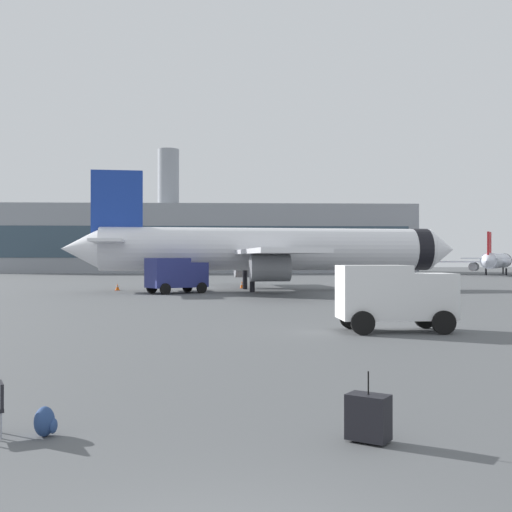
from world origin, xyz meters
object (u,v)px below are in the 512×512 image
at_px(airplane_taxiing, 497,261).
at_px(safety_cone_far, 242,285).
at_px(traveller_backpack, 45,422).
at_px(safety_cone_near, 117,287).
at_px(service_truck, 176,274).
at_px(rolling_suitcase, 368,417).
at_px(airplane_at_gate, 268,250).
at_px(safety_cone_mid, 205,286).
at_px(cargo_van, 394,295).

height_order(airplane_taxiing, safety_cone_far, airplane_taxiing).
bearing_deg(traveller_backpack, safety_cone_near, 99.00).
distance_m(safety_cone_near, traveller_backpack, 47.12).
distance_m(service_truck, safety_cone_near, 7.75).
xyz_separation_m(safety_cone_far, traveller_backpack, (-3.84, -49.95, -0.12)).
bearing_deg(safety_cone_far, rolling_suitcase, -88.56).
relative_size(airplane_at_gate, safety_cone_mid, 55.72).
distance_m(safety_cone_far, rolling_suitcase, 50.46).
height_order(safety_cone_near, safety_cone_far, safety_cone_far).
distance_m(airplane_taxiing, safety_cone_near, 74.45).
height_order(safety_cone_far, traveller_backpack, safety_cone_far).
bearing_deg(airplane_at_gate, airplane_taxiing, 49.86).
bearing_deg(rolling_suitcase, cargo_van, 74.10).
xyz_separation_m(airplane_at_gate, traveller_backpack, (-6.12, -46.05, -3.42)).
relative_size(safety_cone_near, rolling_suitcase, 0.56).
relative_size(cargo_van, safety_cone_near, 7.28).
xyz_separation_m(airplane_at_gate, rolling_suitcase, (-1.01, -46.54, -3.27)).
bearing_deg(service_truck, cargo_van, -68.17).
height_order(airplane_at_gate, safety_cone_far, airplane_at_gate).
xyz_separation_m(airplane_at_gate, cargo_van, (3.15, -31.93, -2.21)).
bearing_deg(safety_cone_near, airplane_taxiing, 41.65).
xyz_separation_m(service_truck, cargo_van, (10.95, -27.33, -0.16)).
relative_size(safety_cone_far, rolling_suitcase, 0.65).
bearing_deg(safety_cone_mid, rolling_suitcase, -84.38).
relative_size(cargo_van, rolling_suitcase, 4.05).
height_order(airplane_taxiing, rolling_suitcase, airplane_taxiing).
bearing_deg(safety_cone_far, safety_cone_mid, -142.88).
relative_size(airplane_at_gate, cargo_van, 8.03).
height_order(safety_cone_near, safety_cone_mid, safety_cone_mid).
relative_size(cargo_van, safety_cone_mid, 6.94).
distance_m(safety_cone_mid, rolling_suitcase, 48.07).
distance_m(cargo_van, safety_cone_near, 36.46).
relative_size(airplane_taxiing, traveller_backpack, 45.79).
xyz_separation_m(service_truck, safety_cone_far, (5.51, 8.50, -1.26)).
bearing_deg(airplane_at_gate, service_truck, -149.46).
height_order(airplane_taxiing, safety_cone_mid, airplane_taxiing).
bearing_deg(traveller_backpack, safety_cone_far, 85.60).
bearing_deg(safety_cone_far, safety_cone_near, -163.07).
xyz_separation_m(airplane_at_gate, safety_cone_mid, (-5.72, 1.30, -3.34)).
bearing_deg(safety_cone_near, rolling_suitcase, -75.14).
relative_size(safety_cone_mid, traveller_backpack, 1.34).
distance_m(cargo_van, rolling_suitcase, 15.24).
bearing_deg(airplane_taxiing, cargo_van, -115.45).
height_order(airplane_at_gate, traveller_backpack, airplane_at_gate).
xyz_separation_m(airplane_at_gate, airplane_taxiing, (42.12, 49.95, -1.18)).
bearing_deg(rolling_suitcase, safety_cone_mid, 95.62).
distance_m(safety_cone_near, safety_cone_mid, 7.82).
relative_size(airplane_at_gate, traveller_backpack, 74.52).
bearing_deg(airplane_at_gate, traveller_backpack, -97.57).
distance_m(cargo_van, traveller_backpack, 16.94).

